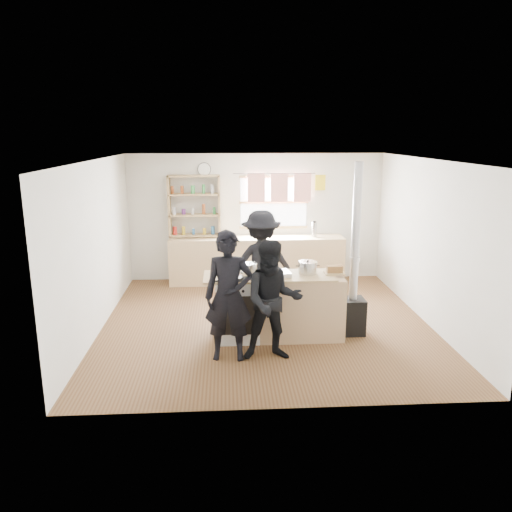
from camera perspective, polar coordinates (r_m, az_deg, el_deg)
name	(u,v)px	position (r m, az deg, el deg)	size (l,w,h in m)	color
ground	(266,323)	(7.84, 1.13, -7.67)	(5.00, 5.00, 0.01)	brown
back_counter	(257,260)	(9.82, 0.09, -0.44)	(3.40, 0.55, 0.90)	tan
shelving_unit	(194,206)	(9.73, -7.05, 5.70)	(1.00, 0.28, 1.20)	tan
thermos	(314,229)	(9.82, 6.66, 3.03)	(0.10, 0.10, 0.29)	silver
cooking_island	(279,306)	(7.18, 2.66, -5.74)	(1.97, 0.64, 0.93)	white
skillet_greens	(234,278)	(6.80, -2.58, -2.52)	(0.36, 0.36, 0.05)	black
roast_tray	(278,274)	(6.97, 2.55, -2.01)	(0.35, 0.34, 0.07)	silver
stockpot_stove	(250,269)	(7.07, -0.72, -1.44)	(0.21, 0.21, 0.18)	silver
stockpot_counter	(308,268)	(7.11, 5.92, -1.33)	(0.27, 0.27, 0.20)	#B5B5B7
bread_board	(334,270)	(7.16, 8.95, -1.62)	(0.28, 0.20, 0.12)	tan
flue_heater	(353,291)	(7.38, 11.03, -3.98)	(0.35, 0.35, 2.50)	black
person_near_left	(229,296)	(6.39, -3.14, -4.61)	(0.62, 0.41, 1.70)	black
person_near_right	(273,301)	(6.40, 1.94, -5.14)	(0.77, 0.60, 1.58)	black
person_far	(261,263)	(7.97, 0.58, -0.84)	(1.10, 0.63, 1.70)	black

